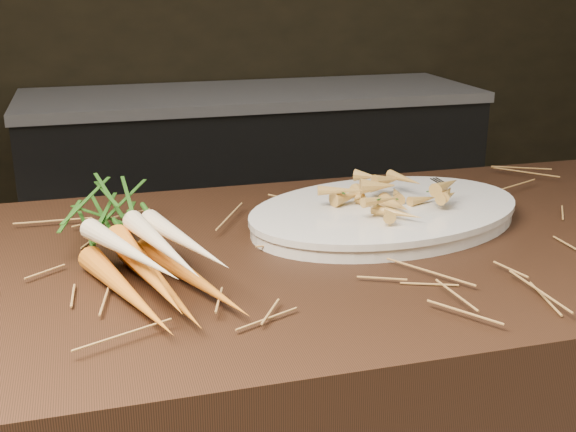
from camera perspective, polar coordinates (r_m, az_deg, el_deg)
back_counter at (r=3.03m, az=-2.74°, el=2.02°), size 1.82×0.62×0.84m
straw_bedding at (r=1.08m, az=3.72°, el=-1.82°), size 1.40×0.60×0.02m
root_veg_bunch at (r=1.03m, az=-12.95°, el=-1.13°), size 0.27×0.50×0.09m
serving_platter at (r=1.18m, az=7.72°, el=0.01°), size 0.52×0.40×0.02m
roasted_veg_heap at (r=1.17m, az=7.80°, el=1.78°), size 0.26×0.21×0.05m
serving_fork at (r=1.26m, az=14.40°, el=1.50°), size 0.02×0.18×0.00m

